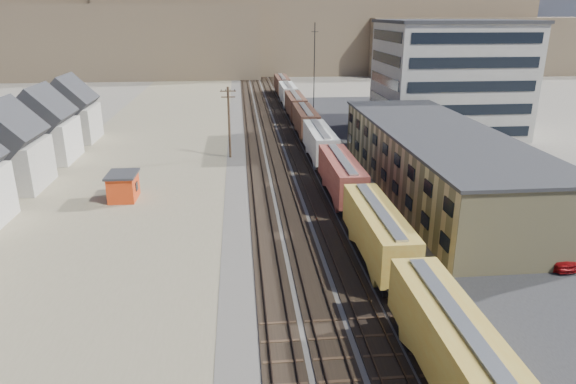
{
  "coord_description": "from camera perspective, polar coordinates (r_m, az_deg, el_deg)",
  "views": [
    {
      "loc": [
        -7.12,
        -29.0,
        19.49
      ],
      "look_at": [
        -2.59,
        17.89,
        3.0
      ],
      "focal_mm": 32.0,
      "sensor_mm": 36.0,
      "label": 1
    }
  ],
  "objects": [
    {
      "name": "rail_tracks",
      "position": [
        81.61,
        -0.75,
        5.55
      ],
      "size": [
        11.4,
        200.0,
        0.24
      ],
      "color": "black",
      "rests_on": "ground"
    },
    {
      "name": "ballast_bed",
      "position": [
        81.68,
        -0.36,
        5.51
      ],
      "size": [
        18.0,
        200.0,
        0.06
      ],
      "primitive_type": "cube",
      "color": "#4C4742",
      "rests_on": "ground"
    },
    {
      "name": "parked_car_far",
      "position": [
        82.53,
        23.68,
        4.5
      ],
      "size": [
        2.65,
        4.47,
        1.43
      ],
      "primitive_type": "imported",
      "rotation": [
        0.0,
        0.0,
        0.24
      ],
      "color": "silver",
      "rests_on": "ground"
    },
    {
      "name": "ground",
      "position": [
        35.66,
        7.13,
        -14.01
      ],
      "size": [
        300.0,
        300.0,
        0.0
      ],
      "primitive_type": "plane",
      "color": "#6B6356",
      "rests_on": "ground"
    },
    {
      "name": "freight_train",
      "position": [
        77.94,
        2.68,
        6.9
      ],
      "size": [
        3.0,
        119.74,
        4.46
      ],
      "color": "black",
      "rests_on": "ground"
    },
    {
      "name": "hills_north",
      "position": [
        197.13,
        -3.57,
        17.69
      ],
      "size": [
        265.0,
        80.0,
        32.0
      ],
      "color": "brown",
      "rests_on": "ground"
    },
    {
      "name": "parked_car_blue",
      "position": [
        76.57,
        21.53,
        3.82
      ],
      "size": [
        6.37,
        5.74,
        1.65
      ],
      "primitive_type": "imported",
      "rotation": [
        0.0,
        0.0,
        0.93
      ],
      "color": "navy",
      "rests_on": "ground"
    },
    {
      "name": "maintenance_shed",
      "position": [
        59.02,
        -17.84,
        0.63
      ],
      "size": [
        3.2,
        4.13,
        3.01
      ],
      "color": "red",
      "rests_on": "ground"
    },
    {
      "name": "office_tower",
      "position": [
        91.56,
        17.44,
        12.02
      ],
      "size": [
        22.6,
        18.6,
        18.45
      ],
      "color": "#9E998E",
      "rests_on": "ground"
    },
    {
      "name": "utility_pole_north",
      "position": [
        72.42,
        -6.57,
        7.86
      ],
      "size": [
        2.2,
        0.32,
        10.0
      ],
      "color": "#382619",
      "rests_on": "ground"
    },
    {
      "name": "warehouse",
      "position": [
        60.46,
        16.17,
        3.33
      ],
      "size": [
        12.4,
        40.4,
        7.25
      ],
      "color": "tan",
      "rests_on": "ground"
    },
    {
      "name": "parked_car_red",
      "position": [
        47.5,
        27.27,
        -6.16
      ],
      "size": [
        2.28,
        4.92,
        1.63
      ],
      "primitive_type": "imported",
      "rotation": [
        0.0,
        0.0,
        0.08
      ],
      "color": "#A20E12",
      "rests_on": "ground"
    },
    {
      "name": "dirt_yard",
      "position": [
        72.85,
        -15.51,
        3.07
      ],
      "size": [
        24.0,
        180.0,
        0.03
      ],
      "primitive_type": "cube",
      "color": "#7C7155",
      "rests_on": "ground"
    },
    {
      "name": "radio_mast",
      "position": [
        90.56,
        2.92,
        12.69
      ],
      "size": [
        1.2,
        0.16,
        18.0
      ],
      "color": "black",
      "rests_on": "ground"
    },
    {
      "name": "asphalt_lot",
      "position": [
        72.96,
        18.26,
        2.82
      ],
      "size": [
        26.0,
        120.0,
        0.04
      ],
      "primitive_type": "cube",
      "color": "#232326",
      "rests_on": "ground"
    }
  ]
}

